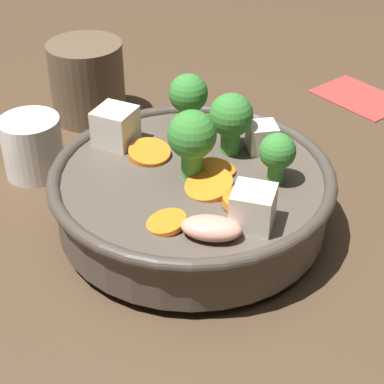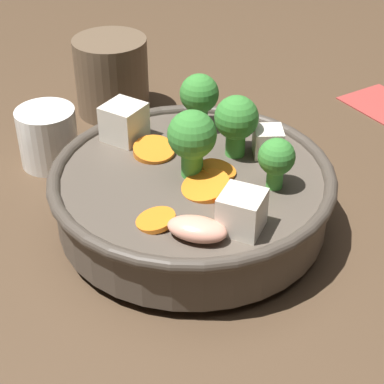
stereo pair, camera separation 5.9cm
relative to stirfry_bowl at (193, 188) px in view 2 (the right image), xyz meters
The scene contains 4 objects.
ground_plane 0.04m from the stirfry_bowl, 105.28° to the left, with size 3.00×3.00×0.00m, color #4C3826.
stirfry_bowl is the anchor object (origin of this frame).
tea_cup 0.19m from the stirfry_bowl, 27.56° to the left, with size 0.06×0.06×0.06m.
dark_mug 0.25m from the stirfry_bowl, ahead, with size 0.11×0.09×0.09m.
Camera 2 is at (-0.43, 0.21, 0.37)m, focal length 60.00 mm.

